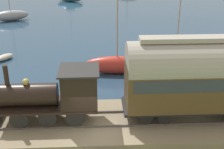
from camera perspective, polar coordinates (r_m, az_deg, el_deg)
name	(u,v)px	position (r m, az deg, el deg)	size (l,w,h in m)	color
ground_plane	(96,142)	(16.93, -2.92, -12.18)	(200.00, 200.00, 0.00)	#516B38
rail_embankment	(96,124)	(17.86, -2.96, -9.03)	(4.83, 56.00, 0.66)	#84755B
steam_locomotive	(56,93)	(17.00, -10.27, -3.27)	(2.12, 5.95, 3.28)	black
passenger_coach	(198,75)	(17.33, 15.37, -0.01)	(2.47, 8.00, 4.66)	black
sailboat_red	(117,65)	(24.73, 0.94, 1.80)	(1.59, 5.34, 6.73)	#B72D23
sailboat_yellow	(176,51)	(28.95, 11.67, 4.23)	(2.79, 3.84, 8.36)	gold
sailboat_gray	(11,15)	(43.80, -18.04, 10.24)	(3.07, 4.80, 6.83)	gray
rowboat_off_pier	(4,57)	(29.32, -19.10, 2.99)	(1.94, 1.69, 0.49)	#B7B2A3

